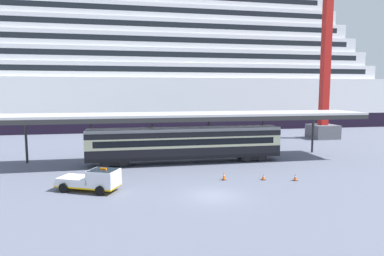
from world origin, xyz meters
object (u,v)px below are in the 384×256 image
Objects in this scene: cruise_ship at (116,70)px; traffic_cone_mid at (224,176)px; train_carriage at (185,143)px; service_truck at (94,179)px; traffic_cone_near at (295,177)px; dockside_crane at (330,37)px; traffic_cone_far at (263,177)px.

cruise_ship is 163.78× the size of traffic_cone_mid.
train_carriage is 28.35× the size of traffic_cone_mid.
train_carriage is 13.50m from service_truck.
traffic_cone_near is (17.81, -53.59, -12.96)m from cruise_ship.
service_truck is at bearing -146.15° from dockside_crane.
service_truck is 8.16× the size of traffic_cone_near.
cruise_ship reaches higher than traffic_cone_far.
traffic_cone_mid is (-6.48, 1.49, 0.05)m from traffic_cone_near.
traffic_cone_far is at bearing -56.29° from train_carriage.
cruise_ship is 189.54× the size of traffic_cone_near.
service_truck is at bearing -173.57° from traffic_cone_mid.
train_carriage reaches higher than traffic_cone_near.
service_truck reaches higher than traffic_cone_far.
dockside_crane is at bearing 52.79° from traffic_cone_near.
train_carriage is 8.76m from traffic_cone_mid.
cruise_ship is at bearing 89.59° from service_truck.
dockside_crane is at bearing -37.52° from cruise_ship.
traffic_cone_mid is at bearing 6.43° from service_truck.
traffic_cone_far is (3.66, -0.66, -0.09)m from traffic_cone_mid.
traffic_cone_near is 2.94m from traffic_cone_far.
traffic_cone_mid is 38.90m from dockside_crane.
traffic_cone_near is 0.86× the size of traffic_cone_mid.
traffic_cone_far is 0.01× the size of dockside_crane.
cruise_ship reaches higher than traffic_cone_near.
service_truck is 47.90m from dockside_crane.
service_truck is (-9.44, -9.56, -1.32)m from train_carriage.
traffic_cone_near is (18.19, -0.17, -0.65)m from service_truck.
service_truck reaches higher than traffic_cone_near.
dockside_crane is (19.14, 25.21, 17.19)m from traffic_cone_near.
cruise_ship is 23.22× the size of service_truck.
traffic_cone_far is at bearing -132.00° from dockside_crane.
train_carriage is at bearing -78.34° from cruise_ship.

